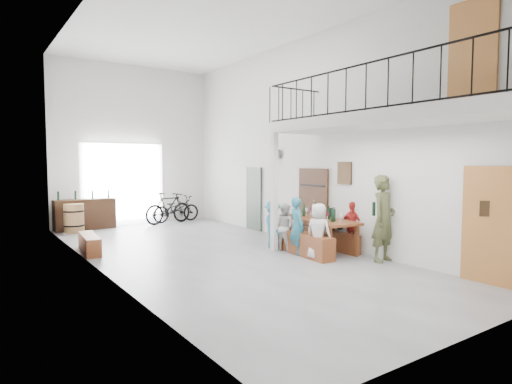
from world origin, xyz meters
TOP-DOWN VIEW (x-y plane):
  - floor at (0.00, 0.00)m, footprint 12.00×12.00m
  - room_walls at (0.00, 0.00)m, footprint 12.00×12.00m
  - gateway_portal at (-0.40, 5.94)m, footprint 2.80×0.08m
  - right_wall_decor at (2.70, -1.87)m, footprint 0.07×8.28m
  - balcony at (1.98, -3.13)m, footprint 1.52×5.62m
  - tasting_table at (2.20, -1.06)m, footprint 1.21×2.35m
  - bench_inner at (1.60, -1.05)m, footprint 0.60×2.30m
  - bench_wall at (2.57, -1.01)m, footprint 0.32×2.02m
  - tableware at (2.22, -1.19)m, footprint 0.55×1.43m
  - side_bench at (-2.50, 1.87)m, footprint 0.46×1.53m
  - oak_barrel at (-2.17, 5.20)m, footprint 0.60×0.60m
  - serving_counter at (-1.75, 5.65)m, footprint 1.87×0.58m
  - counter_bottles at (-1.75, 5.68)m, footprint 1.61×0.15m
  - guest_left_a at (1.51, -1.81)m, footprint 0.55×0.70m
  - guest_left_b at (1.46, -1.13)m, footprint 0.41×0.55m
  - guest_left_c at (1.52, -0.59)m, footprint 0.55×0.65m
  - guest_left_d at (1.44, -0.21)m, footprint 0.68×0.88m
  - guest_right_a at (2.76, -1.64)m, footprint 0.37×0.74m
  - guest_right_b at (2.75, -0.96)m, footprint 0.32×0.96m
  - guest_right_c at (2.81, -0.37)m, footprint 0.50×0.66m
  - host_standing at (2.57, -2.72)m, footprint 0.75×0.56m
  - potted_plant at (2.45, 0.91)m, footprint 0.39×0.35m
  - bicycle_near at (1.39, 5.60)m, footprint 1.83×0.72m
  - bicycle_far at (0.97, 5.32)m, footprint 1.91×0.88m

SIDE VIEW (x-z plane):
  - floor at x=0.00m, z-range 0.00..0.00m
  - potted_plant at x=2.45m, z-range 0.00..0.37m
  - side_bench at x=-2.50m, z-range 0.00..0.42m
  - bench_wall at x=2.57m, z-range 0.00..0.46m
  - bench_inner at x=1.60m, z-range 0.00..0.52m
  - oak_barrel at x=-2.17m, z-range 0.00..0.89m
  - bicycle_near at x=1.39m, z-range 0.00..0.95m
  - serving_counter at x=-1.75m, z-range 0.00..0.98m
  - guest_right_b at x=2.75m, z-range 0.00..1.03m
  - bicycle_far at x=0.97m, z-range 0.00..1.11m
  - guest_left_c at x=1.52m, z-range 0.00..1.16m
  - guest_left_d at x=1.44m, z-range 0.00..1.20m
  - guest_right_a at x=2.76m, z-range 0.00..1.22m
  - guest_right_c at x=2.81m, z-range 0.00..1.23m
  - guest_left_a at x=1.51m, z-range 0.00..1.26m
  - guest_left_b at x=1.46m, z-range 0.00..1.35m
  - tasting_table at x=2.20m, z-range 0.31..1.10m
  - tableware at x=2.22m, z-range 0.76..1.11m
  - host_standing at x=2.57m, z-range 0.00..1.89m
  - counter_bottles at x=-1.75m, z-range 0.98..1.26m
  - gateway_portal at x=-0.40m, z-range 0.00..2.80m
  - right_wall_decor at x=2.70m, z-range -0.80..4.28m
  - balcony at x=1.98m, z-range 0.97..4.96m
  - room_walls at x=0.00m, z-range -2.45..9.55m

